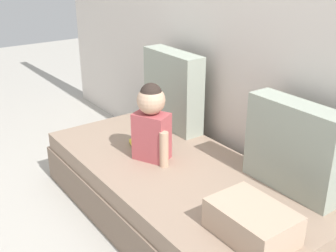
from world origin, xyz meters
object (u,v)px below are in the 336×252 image
object	(u,v)px
folded_blanket	(252,222)
toddler	(151,121)
couch	(177,194)
throw_pillow_right	(294,147)
banana	(134,144)
throw_pillow_left	(173,90)

from	to	relation	value
folded_blanket	toddler	bearing A→B (deg)	176.16
couch	throw_pillow_right	bearing A→B (deg)	33.71
couch	banana	distance (m)	0.48
toddler	throw_pillow_right	bearing A→B (deg)	29.24
throw_pillow_left	folded_blanket	xyz separation A→B (m)	(1.30, -0.49, -0.21)
couch	toddler	size ratio (longest dim) A/B	3.99
toddler	banana	world-z (taller)	toddler
couch	folded_blanket	world-z (taller)	folded_blanket
throw_pillow_left	toddler	xyz separation A→B (m)	(0.36, -0.43, -0.03)
couch	toddler	bearing A→B (deg)	-165.04
throw_pillow_right	banana	bearing A→B (deg)	-156.10
toddler	folded_blanket	size ratio (longest dim) A/B	1.28
throw_pillow_right	folded_blanket	world-z (taller)	throw_pillow_right
throw_pillow_left	throw_pillow_right	bearing A→B (deg)	0.00
throw_pillow_left	toddler	distance (m)	0.56
couch	toddler	distance (m)	0.50
toddler	banana	bearing A→B (deg)	-178.19
folded_blanket	couch	bearing A→B (deg)	170.91
toddler	folded_blanket	bearing A→B (deg)	-3.84
banana	folded_blanket	distance (m)	1.17
throw_pillow_right	banana	xyz separation A→B (m)	(-0.99, -0.44, -0.24)
toddler	banana	size ratio (longest dim) A/B	3.01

